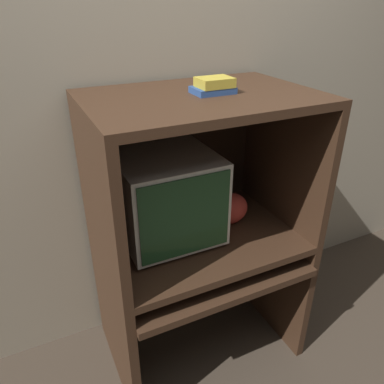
{
  "coord_description": "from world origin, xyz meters",
  "views": [
    {
      "loc": [
        -0.7,
        -1.03,
        1.78
      ],
      "look_at": [
        -0.04,
        0.33,
        0.99
      ],
      "focal_mm": 35.0,
      "sensor_mm": 36.0,
      "label": 1
    }
  ],
  "objects_px": {
    "mouse": "(236,262)",
    "book_stack": "(214,86)",
    "snack_bag": "(229,209)",
    "keyboard": "(185,277)",
    "crt_monitor": "(166,196)"
  },
  "relations": [
    {
      "from": "mouse",
      "to": "book_stack",
      "type": "bearing_deg",
      "value": 113.12
    },
    {
      "from": "mouse",
      "to": "snack_bag",
      "type": "relative_size",
      "value": 0.33
    },
    {
      "from": "keyboard",
      "to": "mouse",
      "type": "bearing_deg",
      "value": -2.8
    },
    {
      "from": "keyboard",
      "to": "book_stack",
      "type": "bearing_deg",
      "value": 34.29
    },
    {
      "from": "keyboard",
      "to": "book_stack",
      "type": "height_order",
      "value": "book_stack"
    },
    {
      "from": "snack_bag",
      "to": "keyboard",
      "type": "bearing_deg",
      "value": -151.29
    },
    {
      "from": "crt_monitor",
      "to": "snack_bag",
      "type": "bearing_deg",
      "value": -4.46
    },
    {
      "from": "keyboard",
      "to": "book_stack",
      "type": "xyz_separation_m",
      "value": [
        0.2,
        0.14,
        0.81
      ]
    },
    {
      "from": "crt_monitor",
      "to": "book_stack",
      "type": "bearing_deg",
      "value": -20.65
    },
    {
      "from": "crt_monitor",
      "to": "snack_bag",
      "type": "height_order",
      "value": "crt_monitor"
    },
    {
      "from": "crt_monitor",
      "to": "mouse",
      "type": "height_order",
      "value": "crt_monitor"
    },
    {
      "from": "crt_monitor",
      "to": "book_stack",
      "type": "height_order",
      "value": "book_stack"
    },
    {
      "from": "crt_monitor",
      "to": "keyboard",
      "type": "relative_size",
      "value": 1.11
    },
    {
      "from": "mouse",
      "to": "book_stack",
      "type": "xyz_separation_m",
      "value": [
        -0.06,
        0.15,
        0.81
      ]
    },
    {
      "from": "keyboard",
      "to": "mouse",
      "type": "distance_m",
      "value": 0.27
    }
  ]
}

